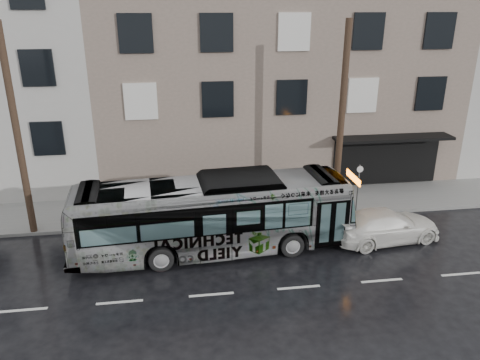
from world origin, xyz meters
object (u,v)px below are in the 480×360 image
at_px(utility_pole_rear, 17,134).
at_px(bus, 213,215).
at_px(utility_pole_front, 341,122).
at_px(sign_post, 358,188).
at_px(white_sedan, 385,225).

height_order(utility_pole_rear, bus, utility_pole_rear).
bearing_deg(bus, utility_pole_front, -71.17).
relative_size(sign_post, bus, 0.21).
relative_size(utility_pole_front, utility_pole_rear, 1.00).
bearing_deg(utility_pole_front, sign_post, 0.00).
bearing_deg(bus, white_sedan, -95.34).
distance_m(utility_pole_front, sign_post, 3.48).
height_order(utility_pole_rear, sign_post, utility_pole_rear).
xyz_separation_m(utility_pole_front, utility_pole_rear, (-14.00, 0.00, 0.00)).
relative_size(utility_pole_rear, sign_post, 3.75).
relative_size(utility_pole_front, bus, 0.78).
bearing_deg(white_sedan, bus, 81.09).
distance_m(utility_pole_rear, sign_post, 15.46).
distance_m(utility_pole_rear, white_sedan, 16.08).
relative_size(utility_pole_rear, white_sedan, 1.86).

